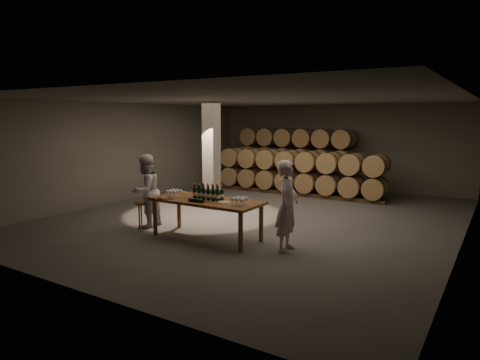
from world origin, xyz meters
The scene contains 15 objects.
room centered at (-1.80, 0.20, 1.60)m, with size 12.00×12.00×12.00m.
tasting_table centered at (0.00, -2.50, 0.80)m, with size 2.60×1.10×0.90m.
barrel_stack_back centered at (-1.35, 5.20, 1.20)m, with size 4.70×0.95×2.31m.
barrel_stack_front centered at (-0.57, 3.80, 0.83)m, with size 6.26×0.95×1.57m.
bottle_cluster centered at (0.01, -2.45, 1.03)m, with size 0.74×0.24×0.35m.
lying_bottles centered at (-0.02, -2.85, 0.94)m, with size 0.47×0.08×0.08m.
glass_cluster_left centered at (-0.87, -2.60, 1.02)m, with size 0.30×0.30×0.17m.
glass_cluster_right centered at (0.95, -2.58, 1.02)m, with size 0.30×0.30×0.17m.
plate centered at (0.52, -2.57, 0.91)m, with size 0.29×0.29×0.02m, color silver.
notebook_near centered at (-0.89, -2.93, 0.92)m, with size 0.23×0.18×0.03m, color brown.
notebook_corner centered at (-1.18, -2.94, 0.91)m, with size 0.22×0.28×0.02m, color brown.
pen centered at (-0.70, -2.90, 0.91)m, with size 0.01×0.01×0.13m, color black.
stool centered at (-2.03, -2.48, 0.51)m, with size 0.37×0.37×0.62m.
person_man centered at (1.94, -2.34, 0.94)m, with size 0.69×0.45×1.89m, color silver.
person_woman centered at (-1.92, -2.46, 0.92)m, with size 0.89×0.69×1.83m, color silver.
Camera 1 is at (5.68, -10.14, 2.75)m, focal length 32.00 mm.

